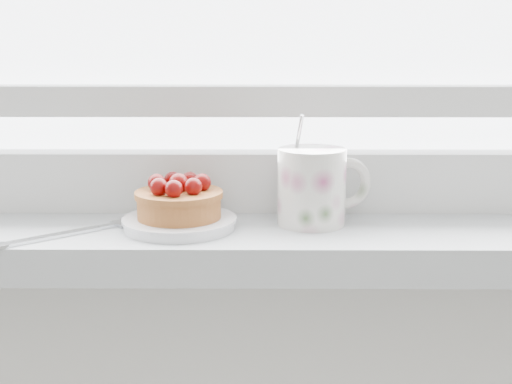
{
  "coord_description": "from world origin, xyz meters",
  "views": [
    {
      "loc": [
        0.01,
        1.13,
        1.15
      ],
      "look_at": [
        0.0,
        1.88,
        0.98
      ],
      "focal_mm": 50.0,
      "sensor_mm": 36.0,
      "label": 1
    }
  ],
  "objects_px": {
    "saucer": "(180,223)",
    "raspberry_tart": "(179,199)",
    "floral_mug": "(314,185)",
    "fork": "(83,231)"
  },
  "relations": [
    {
      "from": "raspberry_tart",
      "to": "floral_mug",
      "type": "relative_size",
      "value": 0.78
    },
    {
      "from": "raspberry_tart",
      "to": "saucer",
      "type": "bearing_deg",
      "value": 57.42
    },
    {
      "from": "floral_mug",
      "to": "raspberry_tart",
      "type": "bearing_deg",
      "value": -172.44
    },
    {
      "from": "saucer",
      "to": "raspberry_tart",
      "type": "xyz_separation_m",
      "value": [
        -0.0,
        -0.0,
        0.03
      ]
    },
    {
      "from": "floral_mug",
      "to": "fork",
      "type": "distance_m",
      "value": 0.25
    },
    {
      "from": "saucer",
      "to": "fork",
      "type": "bearing_deg",
      "value": -170.54
    },
    {
      "from": "raspberry_tart",
      "to": "floral_mug",
      "type": "distance_m",
      "value": 0.15
    },
    {
      "from": "saucer",
      "to": "raspberry_tart",
      "type": "bearing_deg",
      "value": -122.58
    },
    {
      "from": "saucer",
      "to": "floral_mug",
      "type": "relative_size",
      "value": 1.02
    },
    {
      "from": "saucer",
      "to": "fork",
      "type": "relative_size",
      "value": 0.71
    }
  ]
}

